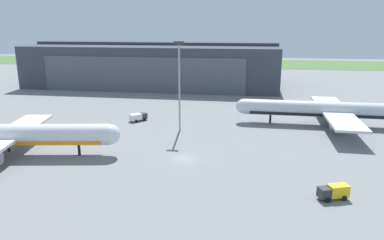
{
  "coord_description": "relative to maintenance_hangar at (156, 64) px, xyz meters",
  "views": [
    {
      "loc": [
        11.9,
        -65.53,
        25.47
      ],
      "look_at": [
        -0.28,
        12.02,
        4.64
      ],
      "focal_mm": 34.22,
      "sensor_mm": 36.0,
      "label": 1
    }
  ],
  "objects": [
    {
      "name": "baggage_tug",
      "position": [
        10.62,
        -60.75,
        -7.38
      ],
      "size": [
        4.52,
        4.9,
        1.97
      ],
      "color": "#2D2D33",
      "rests_on": "ground_plane"
    },
    {
      "name": "airliner_far_left",
      "position": [
        60.98,
        -57.8,
        -4.43
      ],
      "size": [
        48.33,
        36.88,
        13.05
      ],
      "color": "silver",
      "rests_on": "ground_plane"
    },
    {
      "name": "maintenance_hangar",
      "position": [
        0.0,
        0.0,
        0.0
      ],
      "size": [
        101.68,
        41.84,
        17.9
      ],
      "color": "#383D47",
      "rests_on": "ground_plane"
    },
    {
      "name": "airliner_near_right",
      "position": [
        -6.29,
        -90.45,
        -4.37
      ],
      "size": [
        42.65,
        34.83,
        13.53
      ],
      "color": "silver",
      "rests_on": "ground_plane"
    },
    {
      "name": "grass_field_strip",
      "position": [
        27.84,
        89.98,
        -8.45
      ],
      "size": [
        440.0,
        56.0,
        0.08
      ],
      "primitive_type": "cube",
      "color": "#4A6C39",
      "rests_on": "ground_plane"
    },
    {
      "name": "stair_truck",
      "position": [
        52.87,
        -100.02,
        -7.3
      ],
      "size": [
        4.83,
        3.2,
        2.16
      ],
      "color": "#2D2D33",
      "rests_on": "ground_plane"
    },
    {
      "name": "ground_plane",
      "position": [
        27.84,
        -87.07,
        -8.49
      ],
      "size": [
        440.0,
        440.0,
        0.0
      ],
      "primitive_type": "plane",
      "color": "slate"
    },
    {
      "name": "apron_light_mast",
      "position": [
        23.44,
        -68.16,
        3.91
      ],
      "size": [
        2.4,
        0.5,
        21.45
      ],
      "color": "#99999E",
      "rests_on": "ground_plane"
    }
  ]
}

